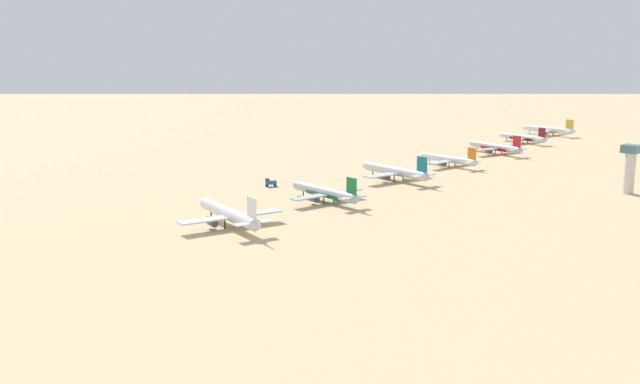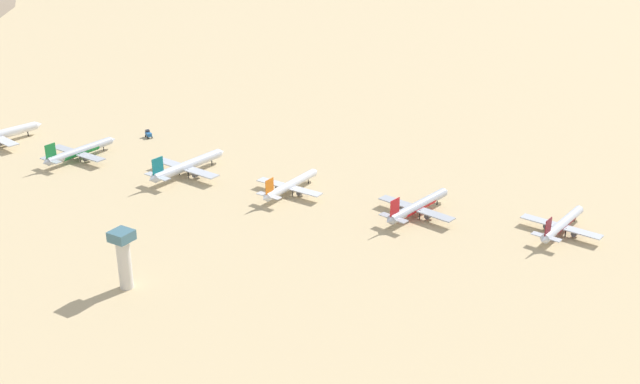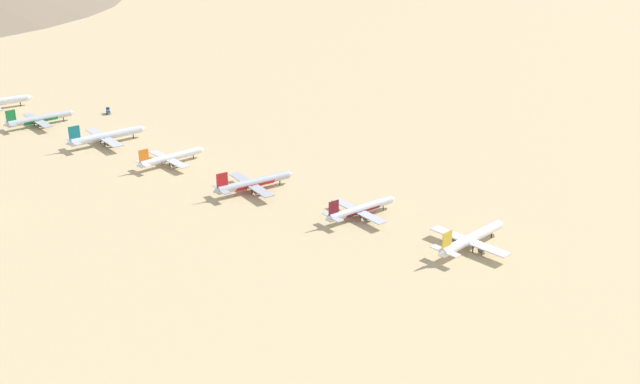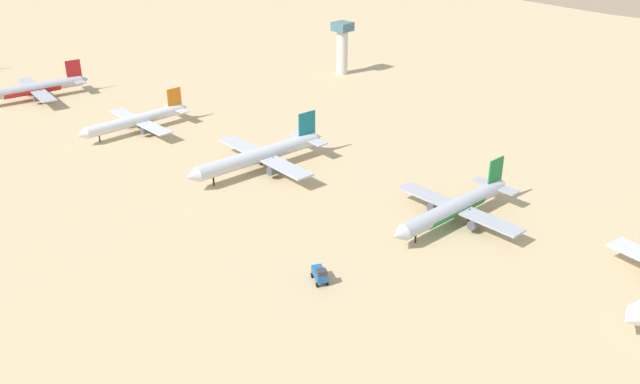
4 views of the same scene
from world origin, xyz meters
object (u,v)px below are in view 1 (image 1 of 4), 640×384
(parked_jet_5, at_px, (325,192))
(parked_jet_4, at_px, (395,171))
(parked_jet_0, at_px, (548,130))
(parked_jet_1, at_px, (523,138))
(parked_jet_6, at_px, (229,214))
(service_truck, at_px, (270,182))
(parked_jet_3, at_px, (449,159))
(control_tower, at_px, (630,166))
(parked_jet_2, at_px, (496,147))

(parked_jet_5, bearing_deg, parked_jet_4, -78.32)
(parked_jet_0, relative_size, parked_jet_1, 1.10)
(parked_jet_6, bearing_deg, service_truck, -50.72)
(parked_jet_0, distance_m, parked_jet_3, 171.76)
(parked_jet_3, distance_m, control_tower, 100.97)
(parked_jet_1, relative_size, parked_jet_4, 0.84)
(parked_jet_3, height_order, parked_jet_4, parked_jet_4)
(parked_jet_4, distance_m, parked_jet_6, 116.43)
(parked_jet_2, bearing_deg, parked_jet_4, 98.24)
(parked_jet_5, relative_size, service_truck, 7.89)
(parked_jet_4, bearing_deg, parked_jet_2, -81.76)
(parked_jet_6, relative_size, service_truck, 8.63)
(service_truck, height_order, control_tower, control_tower)
(parked_jet_6, bearing_deg, parked_jet_3, -81.16)
(parked_jet_3, xyz_separation_m, parked_jet_5, (-20.08, 114.24, 0.26))
(control_tower, bearing_deg, parked_jet_0, -51.57)
(parked_jet_6, height_order, control_tower, control_tower)
(parked_jet_4, height_order, parked_jet_6, parked_jet_6)
(parked_jet_1, relative_size, service_truck, 7.21)
(parked_jet_3, bearing_deg, parked_jet_6, 98.84)
(parked_jet_3, distance_m, parked_jet_6, 171.27)
(parked_jet_4, height_order, parked_jet_5, parked_jet_4)
(parked_jet_2, xyz_separation_m, parked_jet_6, (-35.04, 228.28, 0.45))
(parked_jet_5, height_order, parked_jet_6, parked_jet_6)
(parked_jet_6, bearing_deg, control_tower, -113.94)
(parked_jet_0, xyz_separation_m, parked_jet_5, (-54.52, 282.51, -0.07))
(parked_jet_5, xyz_separation_m, control_tower, (-80.51, -112.32, 8.32))
(parked_jet_1, relative_size, parked_jet_6, 0.83)
(parked_jet_4, bearing_deg, parked_jet_6, 99.21)
(parked_jet_1, height_order, service_truck, parked_jet_1)
(parked_jet_2, bearing_deg, parked_jet_3, 98.40)
(parked_jet_4, bearing_deg, parked_jet_0, -79.28)
(parked_jet_0, bearing_deg, parked_jet_6, 100.21)
(parked_jet_2, relative_size, parked_jet_5, 0.99)
(parked_jet_0, distance_m, parked_jet_5, 287.73)
(parked_jet_4, distance_m, service_truck, 62.62)
(parked_jet_3, bearing_deg, service_truck, 77.97)
(parked_jet_3, relative_size, parked_jet_5, 0.93)
(service_truck, xyz_separation_m, control_tower, (-123.76, -106.81, 10.56))
(parked_jet_1, relative_size, control_tower, 1.86)
(parked_jet_3, xyz_separation_m, parked_jet_4, (-7.69, 54.31, 0.71))
(parked_jet_0, relative_size, parked_jet_2, 1.01)
(parked_jet_2, height_order, parked_jet_3, parked_jet_2)
(parked_jet_2, bearing_deg, parked_jet_5, 99.44)
(parked_jet_1, bearing_deg, parked_jet_6, 100.03)
(parked_jet_3, relative_size, control_tower, 1.89)
(parked_jet_6, bearing_deg, parked_jet_0, -79.79)
(parked_jet_1, height_order, parked_jet_3, parked_jet_3)
(parked_jet_5, xyz_separation_m, parked_jet_6, (-6.24, 54.99, 0.43))
(parked_jet_0, distance_m, parked_jet_1, 53.43)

